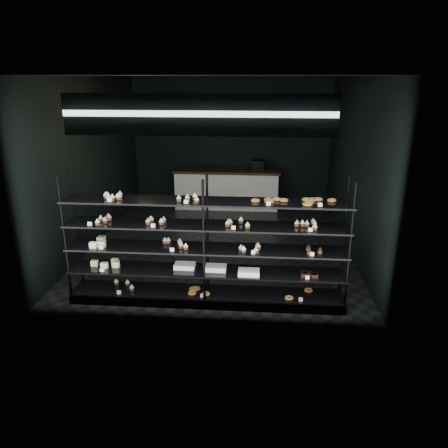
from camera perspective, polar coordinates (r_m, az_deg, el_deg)
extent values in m
cube|color=black|center=(8.83, -0.44, -2.40)|extent=(5.00, 6.00, 0.01)
cube|color=black|center=(8.24, -0.50, 18.78)|extent=(5.00, 6.00, 0.01)
cube|color=black|center=(11.34, 0.93, 10.66)|extent=(5.00, 0.01, 3.20)
cube|color=black|center=(5.49, -3.30, 1.92)|extent=(5.00, 0.01, 3.20)
cube|color=black|center=(8.96, -16.74, 7.74)|extent=(0.01, 6.00, 3.20)
cube|color=black|center=(8.54, 16.63, 7.23)|extent=(0.01, 6.00, 3.20)
cube|color=black|center=(6.59, -2.30, -9.62)|extent=(4.00, 0.50, 0.12)
cylinder|color=black|center=(6.54, -20.06, -2.12)|extent=(0.04, 0.04, 1.85)
cylinder|color=black|center=(6.92, -18.60, -0.84)|extent=(0.04, 0.04, 1.85)
cylinder|color=black|center=(6.00, -2.67, -2.81)|extent=(0.04, 0.04, 1.85)
cylinder|color=black|center=(6.41, -2.17, -1.37)|extent=(0.04, 0.04, 1.85)
cylinder|color=black|center=(6.08, 16.11, -3.27)|extent=(0.04, 0.04, 1.85)
cylinder|color=black|center=(6.48, 15.40, -1.82)|extent=(0.04, 0.04, 1.85)
cube|color=black|center=(6.54, -2.31, -8.92)|extent=(4.00, 0.50, 0.03)
cube|color=black|center=(6.39, -2.35, -6.14)|extent=(4.00, 0.50, 0.02)
cube|color=black|center=(6.25, -2.40, -3.23)|extent=(4.00, 0.50, 0.02)
cube|color=black|center=(6.13, -2.44, -0.19)|extent=(4.00, 0.50, 0.02)
cube|color=black|center=(6.03, -2.48, 2.96)|extent=(4.00, 0.50, 0.02)
cube|color=white|center=(6.14, -14.74, 3.02)|extent=(0.06, 0.04, 0.06)
cube|color=white|center=(5.88, -5.11, 2.89)|extent=(0.05, 0.04, 0.06)
cube|color=white|center=(5.80, 6.19, 2.62)|extent=(0.05, 0.04, 0.06)
cube|color=white|center=(5.85, 12.54, 2.43)|extent=(0.06, 0.04, 0.06)
cube|color=white|center=(6.34, -17.02, 0.00)|extent=(0.06, 0.04, 0.06)
cube|color=white|center=(6.07, -8.84, -0.23)|extent=(0.05, 0.04, 0.06)
cube|color=white|center=(5.91, 1.58, -0.52)|extent=(0.06, 0.04, 0.06)
cube|color=white|center=(5.94, 11.26, -0.77)|extent=(0.06, 0.04, 0.06)
cube|color=white|center=(6.43, -15.97, -2.98)|extent=(0.06, 0.04, 0.06)
cube|color=white|center=(6.14, -6.79, -3.38)|extent=(0.06, 0.04, 0.06)
cube|color=white|center=(6.03, 3.83, -3.73)|extent=(0.05, 0.04, 0.06)
cube|color=white|center=(6.07, 11.52, -3.90)|extent=(0.06, 0.04, 0.06)
cube|color=white|center=(6.55, -15.56, -5.83)|extent=(0.06, 0.04, 0.06)
cube|color=white|center=(6.21, 11.05, -6.88)|extent=(0.06, 0.04, 0.06)
cube|color=white|center=(6.64, -13.65, -8.69)|extent=(0.06, 0.04, 0.06)
cube|color=white|center=(6.37, -2.88, -9.35)|extent=(0.05, 0.04, 0.06)
cube|color=white|center=(6.35, 9.52, -9.71)|extent=(0.06, 0.04, 0.06)
cube|color=#0C0E3F|center=(5.35, -3.42, 14.04)|extent=(3.20, 0.04, 0.45)
cube|color=white|center=(5.33, -3.45, 14.02)|extent=(3.30, 0.02, 0.50)
cylinder|color=black|center=(7.50, -11.04, 16.12)|extent=(0.01, 0.01, 0.58)
sphere|color=#FFCB59|center=(7.53, -10.83, 12.79)|extent=(0.29, 0.29, 0.29)
cube|color=silver|center=(11.07, 0.36, 4.45)|extent=(2.56, 0.60, 0.92)
cube|color=black|center=(10.96, 0.37, 6.94)|extent=(2.66, 0.65, 0.06)
cube|color=black|center=(10.90, 4.43, 7.65)|extent=(0.30, 0.30, 0.25)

